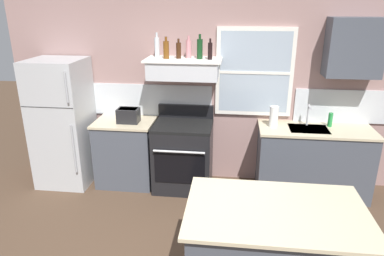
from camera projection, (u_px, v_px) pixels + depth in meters
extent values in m
cube|color=gray|center=(205.00, 85.00, 4.76)|extent=(5.40, 0.06, 2.70)
cube|color=silver|center=(123.00, 99.00, 4.93)|extent=(2.50, 0.02, 0.44)
cube|color=silver|center=(341.00, 106.00, 4.59)|extent=(1.20, 0.02, 0.44)
cube|color=white|center=(254.00, 72.00, 4.57)|extent=(1.00, 0.04, 1.15)
cube|color=#9EADBC|center=(254.00, 73.00, 4.56)|extent=(0.90, 0.01, 1.05)
cube|color=white|center=(254.00, 73.00, 4.55)|extent=(0.90, 0.02, 0.04)
cube|color=#B7BABC|center=(63.00, 123.00, 4.78)|extent=(0.70, 0.68, 1.73)
cube|color=#333333|center=(47.00, 107.00, 4.35)|extent=(0.69, 0.00, 0.01)
cylinder|color=#A5A8AD|center=(74.00, 149.00, 4.47)|extent=(0.02, 0.02, 0.65)
cylinder|color=#A5A8AD|center=(66.00, 87.00, 4.20)|extent=(0.02, 0.02, 0.38)
cube|color=#474C56|center=(127.00, 153.00, 4.88)|extent=(0.76, 0.60, 0.88)
cube|color=#C6B793|center=(125.00, 122.00, 4.73)|extent=(0.79, 0.63, 0.03)
cube|color=black|center=(128.00, 115.00, 4.63)|extent=(0.28, 0.20, 0.19)
cube|color=black|center=(128.00, 109.00, 4.60)|extent=(0.24, 0.16, 0.01)
cube|color=black|center=(118.00, 113.00, 4.64)|extent=(0.02, 0.03, 0.02)
cube|color=black|center=(183.00, 157.00, 4.75)|extent=(0.76, 0.64, 0.87)
cube|color=black|center=(183.00, 126.00, 4.60)|extent=(0.76, 0.64, 0.04)
cube|color=black|center=(186.00, 111.00, 4.83)|extent=(0.76, 0.06, 0.18)
cube|color=black|center=(180.00, 169.00, 4.45)|extent=(0.65, 0.01, 0.40)
cylinder|color=silver|center=(179.00, 152.00, 4.34)|extent=(0.65, 0.03, 0.03)
cube|color=silver|center=(184.00, 69.00, 4.45)|extent=(0.88, 0.48, 0.22)
cube|color=#262628|center=(181.00, 79.00, 4.27)|extent=(0.75, 0.02, 0.04)
cube|color=white|center=(184.00, 60.00, 4.41)|extent=(0.96, 0.52, 0.02)
cylinder|color=silver|center=(157.00, 48.00, 4.45)|extent=(0.06, 0.06, 0.25)
cylinder|color=silver|center=(157.00, 35.00, 4.40)|extent=(0.03, 0.03, 0.06)
cylinder|color=brown|center=(166.00, 50.00, 4.37)|extent=(0.07, 0.07, 0.21)
cylinder|color=brown|center=(166.00, 39.00, 4.33)|extent=(0.03, 0.03, 0.05)
cylinder|color=#381E0F|center=(179.00, 51.00, 4.39)|extent=(0.06, 0.06, 0.20)
cylinder|color=#381E0F|center=(178.00, 41.00, 4.35)|extent=(0.03, 0.03, 0.05)
cylinder|color=#C67F84|center=(189.00, 49.00, 4.41)|extent=(0.07, 0.07, 0.22)
cylinder|color=#C67F84|center=(189.00, 38.00, 4.36)|extent=(0.03, 0.03, 0.06)
cylinder|color=#143819|center=(200.00, 49.00, 4.35)|extent=(0.07, 0.07, 0.24)
cylinder|color=#143819|center=(200.00, 37.00, 4.30)|extent=(0.03, 0.03, 0.06)
cylinder|color=black|center=(210.00, 51.00, 4.30)|extent=(0.06, 0.06, 0.20)
cylinder|color=black|center=(210.00, 41.00, 4.26)|extent=(0.02, 0.02, 0.05)
cube|color=#474C56|center=(312.00, 162.00, 4.59)|extent=(1.40, 0.60, 0.88)
cube|color=#C6B793|center=(316.00, 130.00, 4.44)|extent=(1.43, 0.63, 0.03)
cube|color=#B7BABC|center=(309.00, 129.00, 4.43)|extent=(0.48, 0.36, 0.01)
cylinder|color=silver|center=(308.00, 115.00, 4.51)|extent=(0.03, 0.03, 0.28)
cylinder|color=silver|center=(310.00, 108.00, 4.40)|extent=(0.02, 0.16, 0.02)
cylinder|color=white|center=(274.00, 117.00, 4.45)|extent=(0.11, 0.11, 0.27)
cylinder|color=#268C3F|center=(330.00, 120.00, 4.48)|extent=(0.06, 0.06, 0.18)
cube|color=#C6B793|center=(276.00, 211.00, 2.71)|extent=(1.40, 0.90, 0.03)
cube|color=#474C56|center=(354.00, 48.00, 4.19)|extent=(0.64, 0.32, 0.70)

